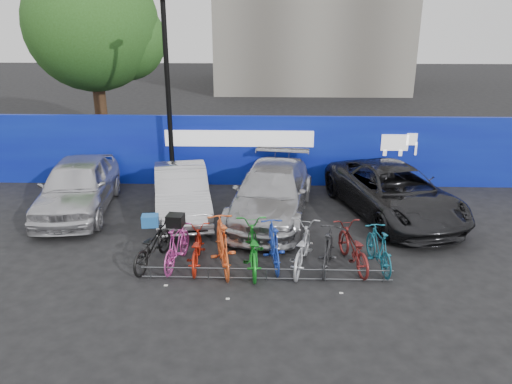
{
  "coord_description": "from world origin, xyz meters",
  "views": [
    {
      "loc": [
        0.06,
        -10.41,
        5.63
      ],
      "look_at": [
        -0.31,
        2.0,
        1.16
      ],
      "focal_mm": 35.0,
      "sensor_mm": 36.0,
      "label": 1
    }
  ],
  "objects_px": {
    "car_1": "(182,192)",
    "bike_2": "(196,248)",
    "bike_6": "(302,247)",
    "bike_9": "(379,248)",
    "tree": "(98,28)",
    "bike_3": "(222,244)",
    "bike_5": "(273,245)",
    "bike_rack": "(266,274)",
    "bike_0": "(152,245)",
    "car_2": "(271,193)",
    "lamppost": "(168,92)",
    "bike_4": "(252,247)",
    "bike_7": "(328,249)",
    "car_0": "(78,186)",
    "bike_1": "(177,246)",
    "bike_8": "(353,247)",
    "car_3": "(394,192)"
  },
  "relations": [
    {
      "from": "bike_rack",
      "to": "bike_2",
      "type": "height_order",
      "value": "bike_2"
    },
    {
      "from": "bike_3",
      "to": "bike_5",
      "type": "xyz_separation_m",
      "value": [
        1.18,
        0.19,
        -0.08
      ]
    },
    {
      "from": "lamppost",
      "to": "bike_6",
      "type": "relative_size",
      "value": 3.14
    },
    {
      "from": "car_2",
      "to": "bike_3",
      "type": "bearing_deg",
      "value": -100.9
    },
    {
      "from": "bike_1",
      "to": "tree",
      "type": "bearing_deg",
      "value": -55.51
    },
    {
      "from": "car_0",
      "to": "car_3",
      "type": "distance_m",
      "value": 9.29
    },
    {
      "from": "bike_7",
      "to": "bike_9",
      "type": "bearing_deg",
      "value": -163.0
    },
    {
      "from": "bike_rack",
      "to": "bike_3",
      "type": "relative_size",
      "value": 2.76
    },
    {
      "from": "bike_3",
      "to": "bike_5",
      "type": "bearing_deg",
      "value": 176.41
    },
    {
      "from": "bike_7",
      "to": "car_0",
      "type": "bearing_deg",
      "value": -12.63
    },
    {
      "from": "bike_2",
      "to": "lamppost",
      "type": "bearing_deg",
      "value": -77.1
    },
    {
      "from": "car_0",
      "to": "bike_5",
      "type": "xyz_separation_m",
      "value": [
        5.8,
        -3.25,
        -0.27
      ]
    },
    {
      "from": "car_2",
      "to": "car_3",
      "type": "distance_m",
      "value": 3.55
    },
    {
      "from": "tree",
      "to": "car_1",
      "type": "distance_m",
      "value": 9.15
    },
    {
      "from": "car_2",
      "to": "bike_6",
      "type": "relative_size",
      "value": 2.62
    },
    {
      "from": "car_0",
      "to": "bike_6",
      "type": "height_order",
      "value": "car_0"
    },
    {
      "from": "bike_3",
      "to": "bike_rack",
      "type": "bearing_deg",
      "value": 139.64
    },
    {
      "from": "bike_rack",
      "to": "bike_0",
      "type": "bearing_deg",
      "value": 165.4
    },
    {
      "from": "car_0",
      "to": "bike_8",
      "type": "xyz_separation_m",
      "value": [
        7.64,
        -3.25,
        -0.31
      ]
    },
    {
      "from": "tree",
      "to": "bike_6",
      "type": "relative_size",
      "value": 4.01
    },
    {
      "from": "car_1",
      "to": "bike_1",
      "type": "relative_size",
      "value": 2.52
    },
    {
      "from": "tree",
      "to": "bike_8",
      "type": "height_order",
      "value": "tree"
    },
    {
      "from": "car_0",
      "to": "bike_3",
      "type": "distance_m",
      "value": 5.76
    },
    {
      "from": "bike_4",
      "to": "bike_3",
      "type": "bearing_deg",
      "value": -2.12
    },
    {
      "from": "bike_rack",
      "to": "bike_6",
      "type": "bearing_deg",
      "value": 38.09
    },
    {
      "from": "car_2",
      "to": "bike_6",
      "type": "distance_m",
      "value": 3.17
    },
    {
      "from": "bike_1",
      "to": "car_1",
      "type": "bearing_deg",
      "value": -72.89
    },
    {
      "from": "car_2",
      "to": "bike_1",
      "type": "relative_size",
      "value": 3.01
    },
    {
      "from": "bike_4",
      "to": "bike_6",
      "type": "xyz_separation_m",
      "value": [
        1.14,
        0.07,
        -0.02
      ]
    },
    {
      "from": "bike_6",
      "to": "bike_9",
      "type": "relative_size",
      "value": 1.16
    },
    {
      "from": "lamppost",
      "to": "car_1",
      "type": "distance_m",
      "value": 3.43
    },
    {
      "from": "bike_6",
      "to": "bike_5",
      "type": "bearing_deg",
      "value": 4.48
    },
    {
      "from": "car_1",
      "to": "bike_7",
      "type": "xyz_separation_m",
      "value": [
        3.94,
        -3.24,
        -0.2
      ]
    },
    {
      "from": "bike_rack",
      "to": "bike_8",
      "type": "xyz_separation_m",
      "value": [
        2.0,
        0.72,
        0.33
      ]
    },
    {
      "from": "bike_5",
      "to": "bike_8",
      "type": "xyz_separation_m",
      "value": [
        1.84,
        -0.0,
        -0.04
      ]
    },
    {
      "from": "car_1",
      "to": "bike_8",
      "type": "distance_m",
      "value": 5.49
    },
    {
      "from": "bike_2",
      "to": "bike_3",
      "type": "xyz_separation_m",
      "value": [
        0.64,
        -0.11,
        0.16
      ]
    },
    {
      "from": "bike_1",
      "to": "bike_3",
      "type": "distance_m",
      "value": 1.09
    },
    {
      "from": "bike_6",
      "to": "bike_9",
      "type": "bearing_deg",
      "value": -166.63
    },
    {
      "from": "bike_1",
      "to": "bike_9",
      "type": "height_order",
      "value": "bike_1"
    },
    {
      "from": "bike_3",
      "to": "bike_8",
      "type": "distance_m",
      "value": 3.03
    },
    {
      "from": "car_1",
      "to": "bike_2",
      "type": "xyz_separation_m",
      "value": [
        0.87,
        -3.18,
        -0.25
      ]
    },
    {
      "from": "lamppost",
      "to": "bike_3",
      "type": "distance_m",
      "value": 6.46
    },
    {
      "from": "car_2",
      "to": "car_1",
      "type": "bearing_deg",
      "value": -173.81
    },
    {
      "from": "lamppost",
      "to": "bike_4",
      "type": "relative_size",
      "value": 3.01
    },
    {
      "from": "tree",
      "to": "bike_1",
      "type": "bearing_deg",
      "value": -64.98
    },
    {
      "from": "bike_1",
      "to": "bike_5",
      "type": "relative_size",
      "value": 0.96
    },
    {
      "from": "car_0",
      "to": "car_3",
      "type": "relative_size",
      "value": 0.89
    },
    {
      "from": "bike_2",
      "to": "bike_7",
      "type": "xyz_separation_m",
      "value": [
        3.07,
        -0.07,
        0.05
      ]
    },
    {
      "from": "bike_0",
      "to": "bike_1",
      "type": "relative_size",
      "value": 1.1
    }
  ]
}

